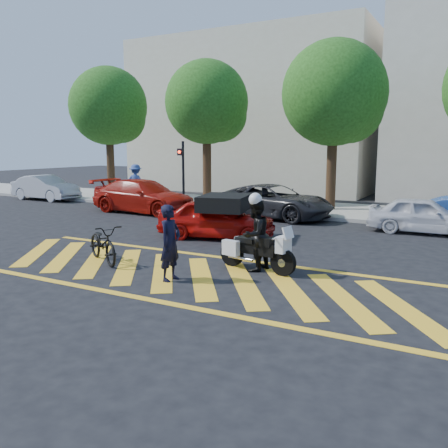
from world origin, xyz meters
The scene contains 18 objects.
ground centered at (0.00, 0.00, 0.00)m, with size 90.00×90.00×0.00m, color black.
sidewalk centered at (0.00, 12.00, 0.07)m, with size 60.00×5.00×0.15m, color #9E998E.
crosswalk centered at (-0.04, 0.00, 0.00)m, with size 12.33×4.00×0.01m.
building_left centered at (-8.00, 21.00, 5.00)m, with size 16.00×8.00×10.00m, color beige.
tree_far_left centered at (-12.87, 12.06, 5.05)m, with size 4.40×4.40×7.41m.
tree_left centered at (-6.37, 12.06, 4.99)m, with size 4.20×4.20×7.26m.
tree_center centered at (0.13, 12.06, 5.10)m, with size 4.60×4.60×7.56m.
signal_pole centered at (-6.50, 9.74, 1.92)m, with size 0.28×0.43×3.20m.
officer_bike centered at (0.04, -0.57, 0.86)m, with size 0.63×0.41×1.72m, color black.
bicycle centered at (-2.49, -0.01, 0.50)m, with size 0.67×1.91×1.00m, color black.
police_motorcycle centered at (1.34, 1.13, 0.51)m, with size 2.12×0.81×0.94m.
officer_moto centered at (1.32, 1.12, 0.87)m, with size 0.85×0.66×1.75m, color black.
red_convertible centered at (-1.49, 4.21, 0.65)m, with size 1.53×3.81×1.30m, color #AE0C08.
parked_far_left centered at (-15.28, 9.20, 0.68)m, with size 1.44×4.13×1.36m, color #A1A3A9.
parked_left centered at (-7.34, 7.84, 0.74)m, with size 2.08×5.11×1.48m, color #A11209.
parked_mid_left centered at (-1.59, 9.20, 0.70)m, with size 2.32×5.02×1.40m, color black.
parked_mid_right centered at (4.34, 8.39, 0.63)m, with size 1.48×3.69×1.26m, color silver.
pedestrian_left centered at (-10.29, 10.91, 1.08)m, with size 1.20×0.69×1.86m, color #344C91.
Camera 1 is at (6.06, -9.04, 3.01)m, focal length 38.00 mm.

